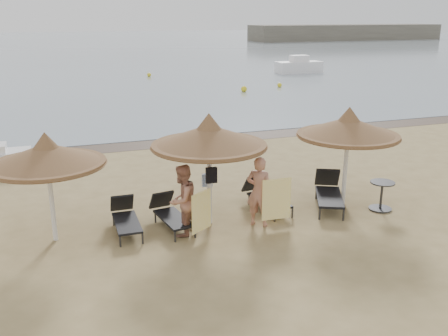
# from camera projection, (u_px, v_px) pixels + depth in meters

# --- Properties ---
(ground) EXTENTS (160.00, 160.00, 0.00)m
(ground) POSITION_uv_depth(u_px,v_px,m) (210.00, 243.00, 11.34)
(ground) COLOR tan
(ground) RESTS_ON ground
(sea) EXTENTS (200.00, 140.00, 0.03)m
(sea) POSITION_uv_depth(u_px,v_px,m) (62.00, 45.00, 83.37)
(sea) COLOR gray
(sea) RESTS_ON ground
(wet_sand_strip) EXTENTS (200.00, 1.60, 0.01)m
(wet_sand_strip) POSITION_uv_depth(u_px,v_px,m) (137.00, 145.00, 19.80)
(wet_sand_strip) COLOR #4B3B2F
(wet_sand_strip) RESTS_ON ground
(palapa_left) EXTENTS (2.57, 2.57, 2.55)m
(palapa_left) POSITION_uv_depth(u_px,v_px,m) (47.00, 155.00, 10.89)
(palapa_left) COLOR silver
(palapa_left) RESTS_ON ground
(palapa_center) EXTENTS (2.80, 2.80, 2.77)m
(palapa_center) POSITION_uv_depth(u_px,v_px,m) (209.00, 137.00, 11.77)
(palapa_center) COLOR silver
(palapa_center) RESTS_ON ground
(palapa_right) EXTENTS (2.71, 2.71, 2.69)m
(palapa_right) POSITION_uv_depth(u_px,v_px,m) (348.00, 127.00, 13.04)
(palapa_right) COLOR silver
(palapa_right) RESTS_ON ground
(lounger_far_left) EXTENTS (0.58, 1.68, 0.75)m
(lounger_far_left) POSITION_uv_depth(u_px,v_px,m) (125.00, 217.00, 11.93)
(lounger_far_left) COLOR #2E2E30
(lounger_far_left) RESTS_ON ground
(lounger_near_left) EXTENTS (0.80, 1.74, 0.75)m
(lounger_near_left) POSITION_uv_depth(u_px,v_px,m) (170.00, 213.00, 12.16)
(lounger_near_left) COLOR #2E2E30
(lounger_near_left) RESTS_ON ground
(lounger_near_right) EXTENTS (0.79, 1.80, 0.78)m
(lounger_near_right) POSITION_uv_depth(u_px,v_px,m) (265.00, 195.00, 13.31)
(lounger_near_right) COLOR #2E2E30
(lounger_near_right) RESTS_ON ground
(lounger_far_right) EXTENTS (1.45, 2.04, 0.88)m
(lounger_far_right) POSITION_uv_depth(u_px,v_px,m) (329.00, 191.00, 13.48)
(lounger_far_right) COLOR #2E2E30
(lounger_far_right) RESTS_ON ground
(side_table) EXTENTS (0.64, 0.64, 0.77)m
(side_table) POSITION_uv_depth(u_px,v_px,m) (381.00, 197.00, 13.17)
(side_table) COLOR #2E2E30
(side_table) RESTS_ON ground
(person_left) EXTENTS (1.08, 1.03, 1.98)m
(person_left) POSITION_uv_depth(u_px,v_px,m) (182.00, 195.00, 11.50)
(person_left) COLOR #B4775F
(person_left) RESTS_ON ground
(person_right) EXTENTS (1.10, 1.06, 2.03)m
(person_right) POSITION_uv_depth(u_px,v_px,m) (259.00, 186.00, 12.01)
(person_right) COLOR #B4775F
(person_right) RESTS_ON ground
(towel_left) EXTENTS (0.58, 0.39, 0.96)m
(towel_left) POSITION_uv_depth(u_px,v_px,m) (201.00, 211.00, 11.39)
(towel_left) COLOR yellow
(towel_left) RESTS_ON ground
(towel_right) EXTENTS (0.74, 0.05, 1.04)m
(towel_right) POSITION_uv_depth(u_px,v_px,m) (277.00, 199.00, 11.99)
(towel_right) COLOR yellow
(towel_right) RESTS_ON ground
(bag_patterned) EXTENTS (0.27, 0.12, 0.32)m
(bag_patterned) POSITION_uv_depth(u_px,v_px,m) (207.00, 180.00, 12.27)
(bag_patterned) COLOR white
(bag_patterned) RESTS_ON ground
(bag_dark) EXTENTS (0.27, 0.09, 0.38)m
(bag_dark) POSITION_uv_depth(u_px,v_px,m) (211.00, 175.00, 11.90)
(bag_dark) COLOR black
(bag_dark) RESTS_ON ground
(pedal_boat) EXTENTS (1.95, 1.16, 0.90)m
(pedal_boat) POSITION_uv_depth(u_px,v_px,m) (11.00, 160.00, 16.60)
(pedal_boat) COLOR #2348A4
(pedal_boat) RESTS_ON ground
(buoy_mid) EXTENTS (0.33, 0.33, 0.33)m
(buoy_mid) POSITION_uv_depth(u_px,v_px,m) (149.00, 75.00, 41.45)
(buoy_mid) COLOR yellow
(buoy_mid) RESTS_ON ground
(buoy_right) EXTENTS (0.32, 0.32, 0.32)m
(buoy_right) POSITION_uv_depth(u_px,v_px,m) (279.00, 85.00, 35.43)
(buoy_right) COLOR yellow
(buoy_right) RESTS_ON ground
(buoy_extra) EXTENTS (0.40, 0.40, 0.40)m
(buoy_extra) POSITION_uv_depth(u_px,v_px,m) (244.00, 89.00, 33.28)
(buoy_extra) COLOR yellow
(buoy_extra) RESTS_ON ground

